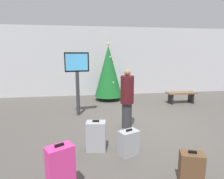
# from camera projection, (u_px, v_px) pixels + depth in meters

# --- Properties ---
(ground_plane) EXTENTS (16.00, 16.00, 0.00)m
(ground_plane) POSITION_uv_depth(u_px,v_px,m) (140.00, 124.00, 5.79)
(ground_plane) COLOR #514C47
(back_wall) EXTENTS (16.00, 0.20, 3.38)m
(back_wall) POSITION_uv_depth(u_px,v_px,m) (115.00, 61.00, 9.74)
(back_wall) COLOR silver
(back_wall) RESTS_ON ground_plane
(holiday_tree) EXTENTS (1.25, 1.25, 2.56)m
(holiday_tree) POSITION_uv_depth(u_px,v_px,m) (108.00, 71.00, 8.56)
(holiday_tree) COLOR #4C3319
(holiday_tree) RESTS_ON ground_plane
(flight_info_kiosk) EXTENTS (0.80, 0.20, 2.13)m
(flight_info_kiosk) POSITION_uv_depth(u_px,v_px,m) (77.00, 73.00, 6.34)
(flight_info_kiosk) COLOR #333338
(flight_info_kiosk) RESTS_ON ground_plane
(waiting_bench) EXTENTS (1.24, 0.44, 0.48)m
(waiting_bench) POSITION_uv_depth(u_px,v_px,m) (181.00, 95.00, 8.12)
(waiting_bench) COLOR brown
(waiting_bench) RESTS_ON ground_plane
(traveller_0) EXTENTS (0.38, 0.38, 1.67)m
(traveller_0) POSITION_uv_depth(u_px,v_px,m) (127.00, 98.00, 5.35)
(traveller_0) COLOR #333338
(traveller_0) RESTS_ON ground_plane
(suitcase_0) EXTENTS (0.47, 0.39, 0.56)m
(suitcase_0) POSITION_uv_depth(u_px,v_px,m) (129.00, 143.00, 3.99)
(suitcase_0) COLOR #9EA0A5
(suitcase_0) RESTS_ON ground_plane
(suitcase_1) EXTENTS (0.42, 0.34, 0.59)m
(suitcase_1) POSITION_uv_depth(u_px,v_px,m) (191.00, 169.00, 3.05)
(suitcase_1) COLOR brown
(suitcase_1) RESTS_ON ground_plane
(suitcase_2) EXTENTS (0.45, 0.39, 0.82)m
(suitcase_2) POSITION_uv_depth(u_px,v_px,m) (61.00, 171.00, 2.82)
(suitcase_2) COLOR #E5388C
(suitcase_2) RESTS_ON ground_plane
(suitcase_3) EXTENTS (0.45, 0.34, 0.69)m
(suitcase_3) POSITION_uv_depth(u_px,v_px,m) (96.00, 136.00, 4.16)
(suitcase_3) COLOR #9EA0A5
(suitcase_3) RESTS_ON ground_plane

